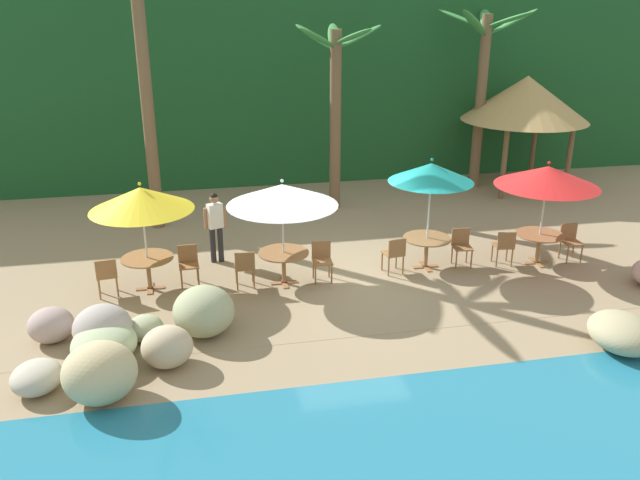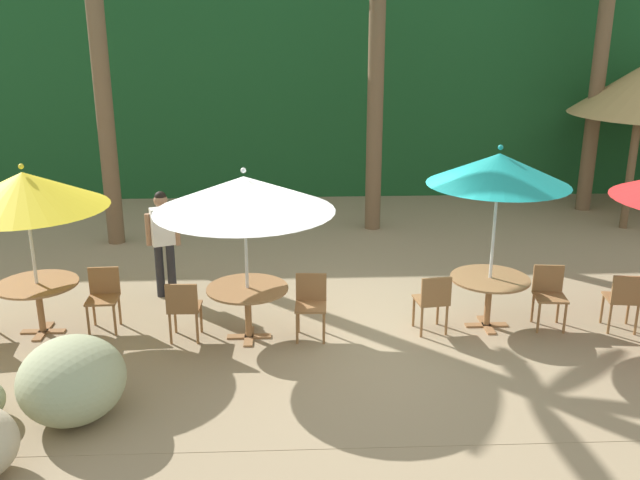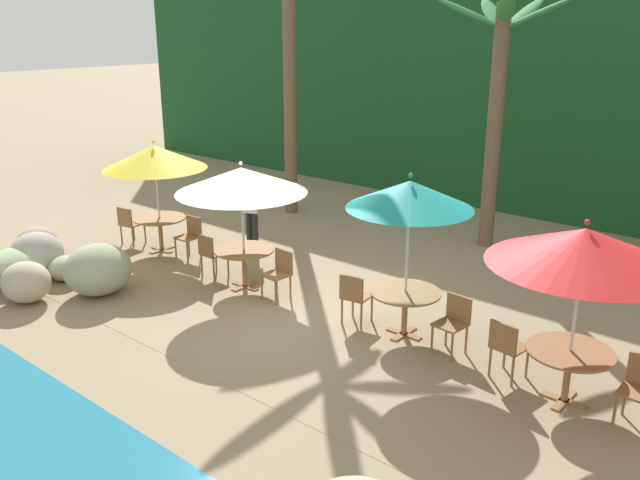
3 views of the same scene
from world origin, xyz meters
name	(u,v)px [view 1 (image 1 of 3)]	position (x,y,z in m)	size (l,w,h in m)	color
ground_plane	(347,278)	(0.00, 0.00, 0.00)	(120.00, 120.00, 0.00)	#937F60
terrace_deck	(347,278)	(0.00, 0.00, 0.00)	(18.00, 5.20, 0.01)	#937F60
foliage_backdrop	(284,88)	(0.00, 9.00, 3.00)	(28.00, 2.40, 6.00)	#194C23
rock_seawall	(231,335)	(-2.77, -2.74, 0.37)	(16.77, 3.42, 0.97)	tan
umbrella_yellow	(141,199)	(-4.30, 0.30, 2.04)	(2.14, 2.14, 2.39)	silver
dining_table_yellow	(148,263)	(-4.30, 0.30, 0.61)	(1.10, 1.10, 0.74)	olive
chair_yellow_seaward	(188,262)	(-3.45, 0.43, 0.51)	(0.44, 0.45, 0.87)	olive
chair_yellow_inland	(107,274)	(-5.12, 0.09, 0.51)	(0.48, 0.48, 0.87)	olive
umbrella_white	(282,195)	(-1.42, 0.02, 2.03)	(2.36, 2.36, 2.37)	silver
dining_table_white	(284,258)	(-1.42, 0.02, 0.61)	(1.10, 1.10, 0.74)	olive
chair_white_seaward	(322,258)	(-0.57, 0.06, 0.51)	(0.44, 0.45, 0.87)	olive
chair_white_inland	(245,266)	(-2.27, -0.05, 0.51)	(0.43, 0.44, 0.87)	olive
umbrella_teal	(431,173)	(1.94, 0.24, 2.27)	(1.90, 1.90, 2.60)	silver
dining_table_teal	(427,243)	(1.94, 0.24, 0.61)	(1.10, 1.10, 0.74)	olive
chair_teal_seaward	(461,244)	(2.79, 0.24, 0.51)	(0.46, 0.47, 0.87)	olive
chair_teal_inland	(395,253)	(1.11, 0.04, 0.51)	(0.47, 0.48, 0.87)	olive
umbrella_red	(547,176)	(4.60, -0.05, 2.12)	(2.33, 2.33, 2.47)	silver
dining_table_red	(539,239)	(4.60, -0.05, 0.61)	(1.10, 1.10, 0.74)	olive
chair_red_seaward	(570,239)	(5.45, 0.03, 0.51)	(0.43, 0.44, 0.87)	olive
chair_red_inland	(504,245)	(3.74, -0.02, 0.51)	(0.48, 0.48, 0.87)	olive
palm_tree_nearest	(140,37)	(-4.25, 4.40, 4.97)	(3.76, 3.74, 7.24)	brown
palm_tree_second	(336,91)	(0.88, 5.15, 3.40)	(2.65, 2.73, 5.21)	brown
palm_tree_third	(483,72)	(5.89, 6.40, 3.68)	(2.93, 3.10, 5.59)	brown
palapa_hut	(526,99)	(7.21, 6.00, 2.88)	(3.97, 3.97, 3.59)	brown
waiter_in_white	(215,222)	(-2.79, 1.56, 0.99)	(0.52, 0.31, 1.70)	#232328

